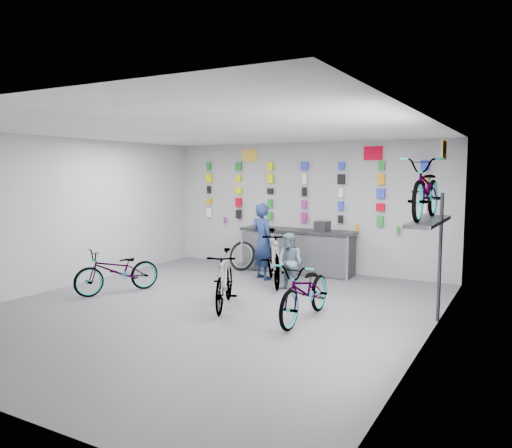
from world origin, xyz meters
The scene contains 20 objects.
floor centered at (0.00, 0.00, 0.00)m, with size 8.00×8.00×0.00m, color #515157.
ceiling centered at (0.00, 0.00, 3.00)m, with size 8.00×8.00×0.00m, color white.
wall_back centered at (0.00, 4.00, 1.50)m, with size 7.00×7.00×0.00m, color #AFAFB1.
wall_left centered at (-3.50, 0.00, 1.50)m, with size 8.00×8.00×0.00m, color #AFAFB1.
wall_right centered at (3.50, 0.00, 1.50)m, with size 8.00×8.00×0.00m, color #AFAFB1.
counter centered at (0.00, 3.54, 0.49)m, with size 2.70×0.66×1.00m.
merch_wall centered at (0.03, 3.93, 1.81)m, with size 5.56×0.08×1.56m.
wall_bracket centered at (3.33, 1.20, 1.46)m, with size 0.39×1.90×2.00m.
sign_left centered at (-1.50, 3.98, 2.72)m, with size 0.42×0.02×0.30m, color yellow.
sign_right centered at (1.60, 3.98, 2.72)m, with size 0.42×0.02×0.30m, color red.
sign_side centered at (3.48, 1.20, 2.65)m, with size 0.02×0.40×0.30m, color yellow.
bike_left centered at (-2.19, 0.08, 0.44)m, with size 0.58×1.66×0.87m, color gray.
bike_center centered at (0.17, 0.18, 0.50)m, with size 0.47×1.65×0.99m, color gray.
bike_right centered at (1.67, 0.20, 0.47)m, with size 0.63×1.80×0.95m, color gray.
bike_service centered at (0.09, 2.19, 0.56)m, with size 0.53×1.88×1.13m, color gray.
bike_wall centered at (3.25, 1.20, 2.05)m, with size 0.63×1.80×0.95m, color gray.
clerk centered at (-0.36, 2.56, 0.82)m, with size 0.60×0.39×1.64m, color #18274E.
customer centered at (0.63, 1.80, 0.57)m, with size 0.56×0.43×1.14m, color slate.
spare_wheel centered at (-1.25, 3.17, 0.34)m, with size 0.73×0.33×0.70m.
register centered at (0.61, 3.55, 1.11)m, with size 0.28×0.30×0.22m, color black.
Camera 1 is at (4.69, -6.84, 2.32)m, focal length 35.00 mm.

